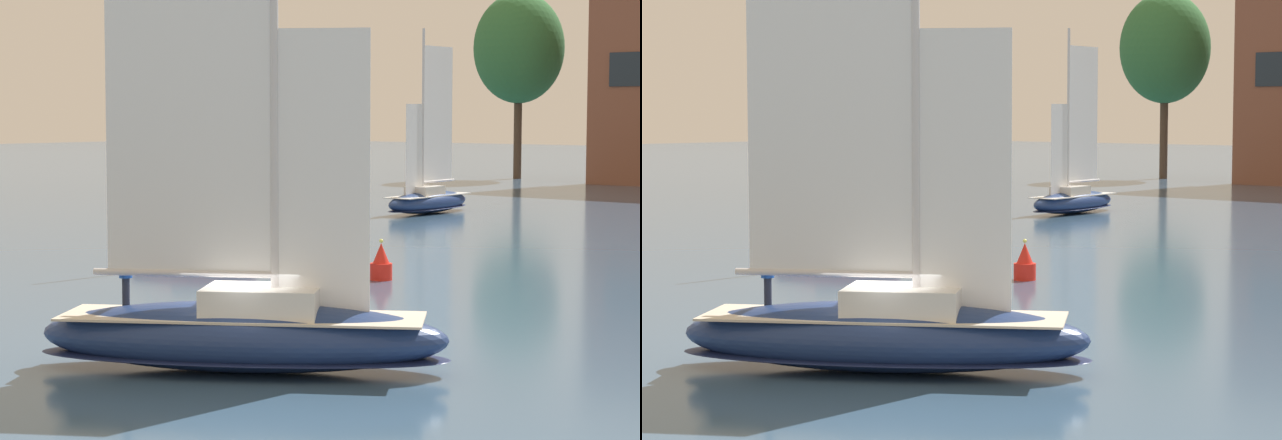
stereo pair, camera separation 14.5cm
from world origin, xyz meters
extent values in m
plane|color=#385675|center=(0.00, 0.00, 0.00)|extent=(400.00, 400.00, 0.00)
cylinder|color=#4C3828|center=(-44.47, 84.01, 4.95)|extent=(0.79, 0.79, 9.91)
ellipsoid|color=#336B38|center=(-44.47, 84.01, 12.90)|extent=(8.92, 8.92, 10.90)
ellipsoid|color=navy|center=(0.00, 0.00, 0.89)|extent=(10.36, 8.20, 1.78)
ellipsoid|color=#19234C|center=(0.00, 0.00, 0.40)|extent=(10.46, 8.28, 0.21)
cube|color=beige|center=(0.00, 0.00, 1.41)|extent=(9.05, 7.12, 0.06)
cube|color=silver|center=(0.44, 0.29, 1.81)|extent=(3.58, 3.32, 0.73)
cylinder|color=silver|center=(0.70, 0.46, 7.98)|extent=(0.21, 0.21, 13.08)
cylinder|color=silver|center=(-1.27, -0.83, 2.49)|extent=(4.03, 2.74, 0.18)
cube|color=white|center=(-1.11, -0.73, 7.85)|extent=(3.64, 2.41, 10.73)
cube|color=white|center=(1.74, 1.15, 5.04)|extent=(1.94, 1.29, 7.20)
cylinder|color=#232838|center=(-2.82, -1.43, 1.86)|extent=(0.28, 0.28, 0.85)
cylinder|color=#1E4CA5|center=(-2.82, -1.43, 2.61)|extent=(0.47, 0.47, 0.65)
sphere|color=tan|center=(-2.82, -1.43, 3.06)|extent=(0.24, 0.24, 0.24)
ellipsoid|color=navy|center=(-25.88, 43.51, 0.73)|extent=(2.98, 8.74, 1.46)
ellipsoid|color=#19234C|center=(-25.88, 43.51, 0.33)|extent=(3.01, 8.82, 0.18)
cube|color=silver|center=(-25.88, 43.51, 1.16)|extent=(2.52, 7.68, 0.06)
cube|color=beige|center=(-25.85, 43.09, 1.49)|extent=(1.84, 2.51, 0.60)
cylinder|color=silver|center=(-25.83, 42.83, 6.56)|extent=(0.17, 0.17, 10.74)
cylinder|color=silver|center=(-25.96, 44.76, 2.05)|extent=(0.40, 3.87, 0.15)
cube|color=white|center=(-25.95, 44.60, 6.46)|extent=(0.27, 3.55, 8.81)
cube|color=white|center=(-25.76, 41.78, 4.15)|extent=(0.15, 1.89, 5.91)
ellipsoid|color=maroon|center=(-17.47, 14.53, 0.55)|extent=(6.67, 3.55, 1.09)
ellipsoid|color=#19234C|center=(-17.47, 14.53, 0.25)|extent=(6.74, 3.59, 0.13)
cube|color=silver|center=(-17.47, 14.53, 0.88)|extent=(5.85, 3.06, 0.06)
cube|color=beige|center=(-17.16, 14.62, 1.13)|extent=(2.08, 1.72, 0.45)
cylinder|color=silver|center=(-16.97, 14.67, 4.92)|extent=(0.13, 0.13, 8.03)
cylinder|color=silver|center=(-18.36, 14.26, 1.55)|extent=(2.80, 0.93, 0.11)
cylinder|color=silver|center=(-18.36, 14.26, 1.63)|extent=(2.54, 0.91, 0.17)
cylinder|color=red|center=(-8.07, 15.93, 0.33)|extent=(0.88, 0.88, 0.66)
cone|color=red|center=(-8.07, 15.93, 1.06)|extent=(0.66, 0.66, 0.80)
sphere|color=#F2F266|center=(-8.07, 15.93, 1.54)|extent=(0.16, 0.16, 0.16)
camera|label=1|loc=(21.99, -22.27, 6.56)|focal=70.00mm
camera|label=2|loc=(22.10, -22.18, 6.56)|focal=70.00mm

